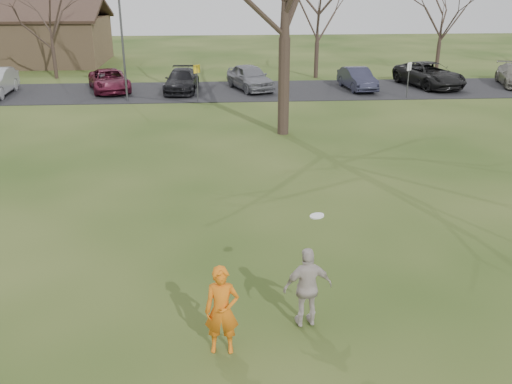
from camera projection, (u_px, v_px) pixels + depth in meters
The scene contains 13 objects.
ground at pixel (270, 336), 10.93m from camera, with size 120.00×120.00×0.00m, color #1E380F.
parking_strip at pixel (232, 91), 34.15m from camera, with size 62.00×6.50×0.04m, color black.
player_defender at pixel (222, 310), 10.20m from camera, with size 0.64×0.42×1.76m, color orange.
car_2 at pixel (109, 80), 33.82m from camera, with size 2.14×4.65×1.29m, color #591529.
car_3 at pixel (182, 81), 33.70m from camera, with size 1.84×4.53×1.31m, color black.
car_4 at pixel (250, 77), 34.21m from camera, with size 1.80×4.46×1.52m, color slate.
car_5 at pixel (357, 79), 34.32m from camera, with size 1.40×4.01×1.32m, color #27283B.
car_6 at pixel (429, 75), 35.18m from camera, with size 2.49×5.40×1.50m, color black.
catching_play at pixel (308, 287), 10.91m from camera, with size 1.04×0.55×2.38m.
lamp_post at pixel (121, 29), 29.99m from camera, with size 0.34×0.34×6.27m.
sign_yellow at pixel (197, 76), 30.71m from camera, with size 0.35×0.35×2.08m.
sign_white at pixel (409, 74), 31.50m from camera, with size 0.35×0.35×2.08m.
small_tree_row at pixel (293, 19), 37.73m from camera, with size 55.00×5.90×8.50m.
Camera 1 is at (-0.93, -9.10, 6.63)m, focal length 38.90 mm.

